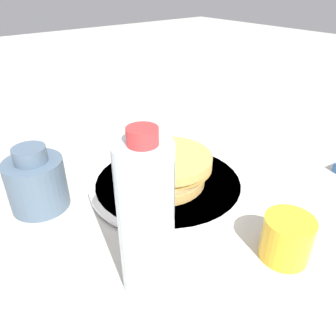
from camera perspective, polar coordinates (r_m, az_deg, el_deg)
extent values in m
plane|color=#BCB7AD|center=(0.62, -0.14, -3.89)|extent=(4.00, 4.00, 0.00)
cylinder|color=white|center=(0.62, 0.00, -2.68)|extent=(0.27, 0.27, 0.01)
cylinder|color=white|center=(0.62, 0.00, -2.49)|extent=(0.30, 0.30, 0.01)
cylinder|color=tan|center=(0.62, -0.75, -1.46)|extent=(0.16, 0.16, 0.02)
cylinder|color=tan|center=(0.61, -0.94, -0.33)|extent=(0.16, 0.16, 0.01)
cylinder|color=gold|center=(0.61, 0.09, 0.75)|extent=(0.16, 0.16, 0.01)
cylinder|color=tan|center=(0.59, -0.05, 1.52)|extent=(0.16, 0.16, 0.02)
cylinder|color=yellow|center=(0.50, 19.94, -11.43)|extent=(0.07, 0.07, 0.07)
cylinder|color=#4C6075|center=(0.60, -21.85, -2.63)|extent=(0.10, 0.10, 0.09)
cylinder|color=#4C6075|center=(0.57, -22.95, 2.15)|extent=(0.05, 0.05, 0.02)
cylinder|color=silver|center=(0.39, -3.82, -9.46)|extent=(0.07, 0.07, 0.20)
cylinder|color=red|center=(0.33, -4.50, 5.55)|extent=(0.03, 0.03, 0.02)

